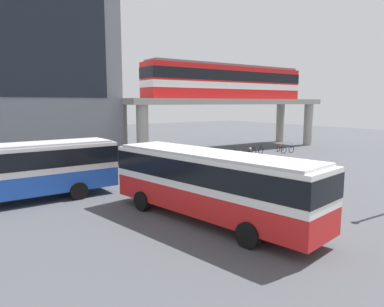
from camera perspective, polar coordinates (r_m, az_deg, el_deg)
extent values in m
plane|color=#47494F|center=(27.02, -7.61, -3.53)|extent=(120.00, 120.00, 0.00)
cube|color=#9E9B93|center=(41.50, 5.42, 8.22)|extent=(26.00, 6.31, 0.60)
cylinder|color=#9E9B93|center=(33.16, -7.89, 3.18)|extent=(1.10, 1.10, 5.23)
cylinder|color=#9E9B93|center=(48.48, 18.03, 4.40)|extent=(1.10, 1.10, 5.23)
cylinder|color=#9E9B93|center=(37.42, -11.11, 3.66)|extent=(1.10, 1.10, 5.23)
cylinder|color=#9E9B93|center=(51.49, 13.88, 4.75)|extent=(1.10, 1.10, 5.23)
cube|color=red|center=(41.72, 5.73, 11.11)|extent=(20.77, 2.90, 3.60)
cube|color=silver|center=(41.70, 5.72, 10.61)|extent=(20.83, 2.96, 0.70)
cube|color=black|center=(41.76, 5.74, 12.09)|extent=(20.83, 2.96, 1.10)
cube|color=slate|center=(41.87, 5.77, 13.73)|extent=(19.94, 2.61, 0.24)
cube|color=red|center=(16.51, 2.88, -7.25)|extent=(4.43, 11.27, 1.10)
cube|color=white|center=(16.21, 2.91, -2.82)|extent=(4.43, 11.27, 1.50)
cube|color=black|center=(16.20, 2.91, -2.56)|extent=(4.48, 11.32, 0.96)
cube|color=silver|center=(16.08, 2.93, 0.01)|extent=(4.21, 10.71, 0.12)
cylinder|color=black|center=(18.38, -8.01, -7.50)|extent=(0.45, 1.03, 1.00)
cylinder|color=black|center=(19.91, -2.20, -6.20)|extent=(0.45, 1.03, 1.00)
cylinder|color=black|center=(13.90, 8.89, -12.73)|extent=(0.45, 1.03, 1.00)
cylinder|color=black|center=(15.87, 14.36, -10.22)|extent=(0.45, 1.03, 1.00)
cube|color=#1E4CB2|center=(21.54, -26.54, -4.47)|extent=(11.10, 2.98, 1.10)
cube|color=silver|center=(21.31, -26.76, -1.05)|extent=(11.10, 2.98, 1.50)
cube|color=black|center=(21.30, -26.78, -0.85)|extent=(11.14, 3.02, 0.96)
cube|color=silver|center=(21.21, -26.90, 1.11)|extent=(10.54, 2.83, 0.12)
cylinder|color=black|center=(21.21, -17.59, -5.69)|extent=(1.01, 0.32, 1.00)
cylinder|color=black|center=(23.53, -19.61, -4.44)|extent=(1.01, 0.32, 1.00)
torus|color=black|center=(35.25, 6.60, -0.23)|extent=(0.74, 0.10, 0.74)
torus|color=black|center=(34.53, 5.35, -0.38)|extent=(0.74, 0.10, 0.74)
cylinder|color=#1E7F33|center=(34.85, 5.99, 0.15)|extent=(1.05, 0.11, 0.05)
cylinder|color=#1E7F33|center=(34.49, 5.36, 0.11)|extent=(0.04, 0.04, 0.55)
cylinder|color=#1E7F33|center=(35.20, 6.61, 0.34)|extent=(0.04, 0.04, 0.65)
torus|color=black|center=(37.17, 5.29, 0.22)|extent=(0.73, 0.25, 0.74)
torus|color=black|center=(36.33, 4.32, 0.05)|extent=(0.73, 0.25, 0.74)
cylinder|color=#B21E1E|center=(36.71, 4.81, 0.57)|extent=(1.03, 0.32, 0.05)
cylinder|color=#B21E1E|center=(36.29, 4.33, 0.52)|extent=(0.04, 0.04, 0.55)
cylinder|color=#B21E1E|center=(37.13, 5.29, 0.76)|extent=(0.04, 0.04, 0.65)
torus|color=black|center=(33.81, 7.79, -0.61)|extent=(0.72, 0.30, 0.74)
torus|color=black|center=(33.41, 6.13, -0.68)|extent=(0.72, 0.30, 0.74)
cylinder|color=silver|center=(33.56, 6.97, -0.17)|extent=(1.01, 0.39, 0.05)
cylinder|color=silver|center=(33.36, 6.14, -0.17)|extent=(0.04, 0.04, 0.55)
cylinder|color=silver|center=(33.75, 7.80, -0.02)|extent=(0.04, 0.04, 0.65)
torus|color=black|center=(42.01, 14.24, 0.92)|extent=(0.73, 0.27, 0.74)
torus|color=black|center=(41.07, 13.62, 0.78)|extent=(0.73, 0.27, 0.74)
cylinder|color=#996626|center=(41.51, 13.95, 1.23)|extent=(1.02, 0.35, 0.05)
cylinder|color=#996626|center=(41.03, 13.64, 1.19)|extent=(0.04, 0.04, 0.55)
cylinder|color=#996626|center=(41.97, 14.25, 1.39)|extent=(0.04, 0.04, 0.65)
torus|color=black|center=(38.99, 10.91, 0.48)|extent=(0.74, 0.07, 0.74)
torus|color=black|center=(38.25, 9.82, 0.36)|extent=(0.74, 0.07, 0.74)
cylinder|color=black|center=(38.58, 10.38, 0.83)|extent=(1.05, 0.06, 0.05)
cylinder|color=black|center=(38.21, 9.83, 0.81)|extent=(0.04, 0.04, 0.55)
cylinder|color=black|center=(38.94, 10.93, 0.99)|extent=(0.04, 0.04, 0.65)
torus|color=black|center=(40.56, 15.55, 0.62)|extent=(0.74, 0.17, 0.74)
torus|color=black|center=(39.89, 14.41, 0.54)|extent=(0.74, 0.17, 0.74)
cylinder|color=#1E3FA5|center=(40.19, 15.00, 0.98)|extent=(1.05, 0.21, 0.05)
cylinder|color=#1E3FA5|center=(39.85, 14.43, 0.97)|extent=(0.04, 0.04, 0.55)
cylinder|color=#1E3FA5|center=(40.52, 15.57, 1.11)|extent=(0.04, 0.04, 0.65)
cylinder|color=#33663F|center=(29.66, 9.20, -1.66)|extent=(0.32, 0.32, 0.88)
cube|color=#26262D|center=(29.54, 9.23, -0.16)|extent=(0.47, 0.39, 0.69)
sphere|color=tan|center=(29.47, 9.25, 0.73)|extent=(0.24, 0.24, 0.24)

